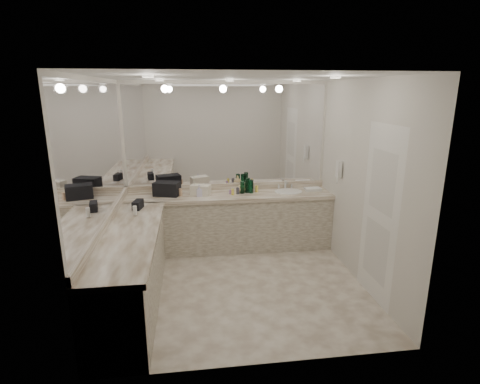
{
  "coord_description": "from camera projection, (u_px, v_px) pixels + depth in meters",
  "views": [
    {
      "loc": [
        -0.56,
        -4.38,
        2.45
      ],
      "look_at": [
        0.07,
        0.4,
        1.14
      ],
      "focal_mm": 28.0,
      "sensor_mm": 36.0,
      "label": 1
    }
  ],
  "objects": [
    {
      "name": "ceiling",
      "position": [
        239.0,
        77.0,
        4.22
      ],
      "size": [
        3.2,
        3.2,
        0.0
      ],
      "primitive_type": "plane",
      "color": "white",
      "rests_on": "floor"
    },
    {
      "name": "soap_bottle_c",
      "position": [
        241.0,
        187.0,
        5.87
      ],
      "size": [
        0.17,
        0.17,
        0.17
      ],
      "primitive_type": "imported",
      "rotation": [
        0.0,
        0.0,
        -0.38
      ],
      "color": "#EECC88",
      "rests_on": "vanity_back_top"
    },
    {
      "name": "soap_bottle_a",
      "position": [
        195.0,
        188.0,
        5.76
      ],
      "size": [
        0.09,
        0.09,
        0.2
      ],
      "primitive_type": "imported",
      "rotation": [
        0.0,
        0.0,
        -0.16
      ],
      "color": "white",
      "rests_on": "vanity_back_top"
    },
    {
      "name": "green_bottle_0",
      "position": [
        248.0,
        185.0,
        5.95
      ],
      "size": [
        0.07,
        0.07,
        0.21
      ],
      "primitive_type": "cylinder",
      "color": "#0A4426",
      "rests_on": "vanity_back_top"
    },
    {
      "name": "green_bottle_3",
      "position": [
        247.0,
        187.0,
        5.87
      ],
      "size": [
        0.06,
        0.06,
        0.19
      ],
      "primitive_type": "cylinder",
      "color": "#0A4426",
      "rests_on": "vanity_back_top"
    },
    {
      "name": "green_bottle_2",
      "position": [
        251.0,
        186.0,
        5.84
      ],
      "size": [
        0.07,
        0.07,
        0.21
      ],
      "primitive_type": "cylinder",
      "color": "#0A4426",
      "rests_on": "vanity_back_top"
    },
    {
      "name": "amenity_bottle_4",
      "position": [
        181.0,
        192.0,
        5.7
      ],
      "size": [
        0.05,
        0.05,
        0.11
      ],
      "primitive_type": "cylinder",
      "color": "#E0B28C",
      "rests_on": "vanity_back_top"
    },
    {
      "name": "vanity_back_top",
      "position": [
        229.0,
        196.0,
        5.81
      ],
      "size": [
        3.2,
        0.64,
        0.06
      ],
      "primitive_type": "cube",
      "color": "silver",
      "rests_on": "vanity_back_base"
    },
    {
      "name": "black_bag_spill",
      "position": [
        138.0,
        205.0,
        5.06
      ],
      "size": [
        0.14,
        0.23,
        0.12
      ],
      "primitive_type": "cube",
      "rotation": [
        0.0,
        0.0,
        -0.2
      ],
      "color": "black",
      "rests_on": "vanity_left_top"
    },
    {
      "name": "backsplash_back",
      "position": [
        227.0,
        186.0,
        6.07
      ],
      "size": [
        3.2,
        0.04,
        0.1
      ],
      "primitive_type": "cube",
      "color": "silver",
      "rests_on": "vanity_back_top"
    },
    {
      "name": "green_bottle_1",
      "position": [
        242.0,
        187.0,
        5.83
      ],
      "size": [
        0.07,
        0.07,
        0.19
      ],
      "primitive_type": "cylinder",
      "color": "#0A4426",
      "rests_on": "vanity_back_top"
    },
    {
      "name": "door",
      "position": [
        379.0,
        215.0,
        4.35
      ],
      "size": [
        0.02,
        0.82,
        2.1
      ],
      "primitive_type": "cube",
      "color": "white",
      "rests_on": "wall_right"
    },
    {
      "name": "backsplash_left",
      "position": [
        107.0,
        221.0,
        4.45
      ],
      "size": [
        0.04,
        3.0,
        0.1
      ],
      "primitive_type": "cube",
      "color": "silver",
      "rests_on": "vanity_left_top"
    },
    {
      "name": "amenity_bottle_7",
      "position": [
        171.0,
        191.0,
        5.82
      ],
      "size": [
        0.06,
        0.06,
        0.08
      ],
      "primitive_type": "cylinder",
      "color": "white",
      "rests_on": "vanity_back_top"
    },
    {
      "name": "soap_bottle_b",
      "position": [
        199.0,
        191.0,
        5.65
      ],
      "size": [
        0.09,
        0.09,
        0.18
      ],
      "primitive_type": "imported",
      "rotation": [
        0.0,
        0.0,
        0.05
      ],
      "color": "silver",
      "rests_on": "vanity_back_top"
    },
    {
      "name": "mirror_back",
      "position": [
        227.0,
        135.0,
        5.86
      ],
      "size": [
        3.12,
        0.01,
        1.55
      ],
      "primitive_type": "cube",
      "color": "white",
      "rests_on": "wall_back"
    },
    {
      "name": "amenity_bottle_0",
      "position": [
        238.0,
        191.0,
        5.78
      ],
      "size": [
        0.05,
        0.05,
        0.1
      ],
      "primitive_type": "cylinder",
      "color": "#3F3F4C",
      "rests_on": "vanity_back_top"
    },
    {
      "name": "vanity_left_top",
      "position": [
        129.0,
        235.0,
        4.22
      ],
      "size": [
        0.64,
        2.42,
        0.06
      ],
      "primitive_type": "cube",
      "color": "silver",
      "rests_on": "vanity_left_base"
    },
    {
      "name": "amenity_bottle_2",
      "position": [
        233.0,
        192.0,
        5.74
      ],
      "size": [
        0.04,
        0.04,
        0.09
      ],
      "primitive_type": "cylinder",
      "color": "#F2D84C",
      "rests_on": "vanity_back_top"
    },
    {
      "name": "floor",
      "position": [
        239.0,
        284.0,
        4.9
      ],
      "size": [
        3.2,
        3.2,
        0.0
      ],
      "primitive_type": "plane",
      "color": "beige",
      "rests_on": "ground"
    },
    {
      "name": "amenity_bottle_5",
      "position": [
        230.0,
        192.0,
        5.81
      ],
      "size": [
        0.04,
        0.04,
        0.06
      ],
      "primitive_type": "cylinder",
      "color": "#9966B2",
      "rests_on": "vanity_back_top"
    },
    {
      "name": "mirror_left",
      "position": [
        100.0,
        152.0,
        4.24
      ],
      "size": [
        0.01,
        2.92,
        1.55
      ],
      "primitive_type": "cube",
      "color": "white",
      "rests_on": "wall_left"
    },
    {
      "name": "wall_right",
      "position": [
        363.0,
        184.0,
        4.76
      ],
      "size": [
        0.02,
        3.0,
        2.6
      ],
      "primitive_type": "cube",
      "color": "beige",
      "rests_on": "floor"
    },
    {
      "name": "black_toiletry_bag",
      "position": [
        167.0,
        188.0,
        5.7
      ],
      "size": [
        0.43,
        0.34,
        0.22
      ],
      "primitive_type": "cube",
      "rotation": [
        0.0,
        0.0,
        -0.3
      ],
      "color": "black",
      "rests_on": "vanity_back_top"
    },
    {
      "name": "amenity_bottle_6",
      "position": [
        173.0,
        194.0,
        5.64
      ],
      "size": [
        0.05,
        0.05,
        0.08
      ],
      "primitive_type": "cylinder",
      "color": "silver",
      "rests_on": "vanity_back_top"
    },
    {
      "name": "lotion_left",
      "position": [
        135.0,
        211.0,
        4.78
      ],
      "size": [
        0.05,
        0.05,
        0.12
      ],
      "primitive_type": "cylinder",
      "color": "white",
      "rests_on": "vanity_left_top"
    },
    {
      "name": "amenity_bottle_3",
      "position": [
        257.0,
        189.0,
        5.91
      ],
      "size": [
        0.05,
        0.05,
        0.1
      ],
      "primitive_type": "cylinder",
      "color": "#F2D84C",
      "rests_on": "vanity_back_top"
    },
    {
      "name": "wall_left",
      "position": [
        103.0,
        193.0,
        4.36
      ],
      "size": [
        0.02,
        3.0,
        2.6
      ],
      "primitive_type": "cube",
      "color": "beige",
      "rests_on": "floor"
    },
    {
      "name": "cream_cosmetic_case",
      "position": [
        201.0,
        190.0,
        5.73
      ],
      "size": [
        0.33,
        0.26,
        0.17
      ],
      "primitive_type": "cube",
      "rotation": [
        0.0,
        0.0,
        -0.34
      ],
      "color": "silver",
      "rests_on": "vanity_back_top"
    },
    {
      "name": "vanity_back_base",
      "position": [
        229.0,
        223.0,
        5.94
      ],
      "size": [
        3.2,
        0.6,
        0.84
      ],
      "primitive_type": "cube",
      "color": "beige",
      "rests_on": "floor"
    },
    {
      "name": "wall_phone",
      "position": [
        339.0,
        169.0,
        5.41
      ],
      "size": [
        0.06,
        0.1,
        0.24
      ],
      "primitive_type": "cube",
      "color": "white",
      "rests_on": "wall_right"
    },
    {
      "name": "vanity_left_base",
      "position": [
        131.0,
        272.0,
        4.34
      ],
      "size": [
        0.6,
        2.4,
        0.84
      ],
      "primitive_type": "cube",
      "color": "beige",
      "rests_on": "floor"
    },
    {
      "name": "sink",
      "position": [
        288.0,
        192.0,
        5.94
      ],
      "size": [
        0.44,
        0.44,
        0.03
      ],
      "primitive_type": "cylinder",
      "color": "white",
      "rests_on": "vanity_back_top"
    },
    {
      "name": "wall_back",
      "position": [
        227.0,
        165.0,
        6.0
      ],
      "size": [
        3.2,
        0.02,
        2.6
      ],
      "primitive_type": "cube",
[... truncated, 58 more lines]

